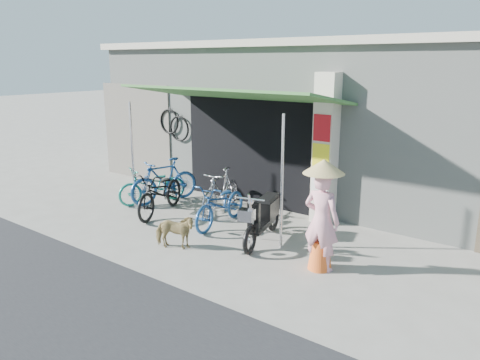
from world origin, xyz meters
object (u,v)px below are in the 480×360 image
Objects in this scene: bike_silver at (221,191)px; moped at (263,217)px; bike_teal at (153,185)px; street_dog at (174,232)px; bike_navy at (221,204)px; bike_black at (161,192)px; bike_blue at (164,181)px; nun at (322,216)px.

bike_silver is 1.89m from moped.
bike_teal is 2.87m from street_dog.
bike_black is at bearing -178.91° from bike_navy.
bike_navy is (0.56, -0.68, -0.03)m from bike_silver.
bike_navy is at bearing 14.85° from bike_teal.
bike_navy is at bearing -21.27° from street_dog.
bike_blue is 4.73m from nun.
street_dog is at bearing -14.34° from bike_teal.
bike_teal is 2.25m from bike_navy.
bike_black is 1.29m from bike_silver.
nun is (4.02, -0.40, 0.39)m from bike_black.
bike_navy is 1.43m from street_dog.
bike_silver is at bearing 23.82° from bike_blue.
bike_blue reaches higher than bike_silver.
bike_navy is at bearing -14.57° from nun.
street_dog is at bearing -92.28° from bike_navy.
street_dog is 0.42× the size of nun.
street_dog is (0.67, -2.09, -0.16)m from bike_silver.
street_dog is at bearing -25.42° from bike_blue.
bike_teal is 0.86m from bike_black.
bike_navy is 2.26× the size of street_dog.
bike_blue is at bearing 178.86° from bike_silver.
bike_navy is 1.14m from moped.
moped is (3.20, -0.61, -0.06)m from bike_blue.
moped is at bearing 13.97° from bike_teal.
nun is at bearing -97.26° from street_dog.
nun is (4.76, -0.84, 0.45)m from bike_teal.
bike_teal is at bearing -174.87° from bike_silver.
street_dog is at bearing -82.12° from bike_silver.
bike_silver is 0.89× the size of nun.
bike_teal is at bearing 167.38° from bike_navy.
bike_black reaches higher than street_dog.
bike_blue is 2.29× the size of street_dog.
nun reaches higher than moped.
nun is at bearing -23.94° from bike_black.
nun is at bearing -32.52° from bike_silver.
moped is at bearing -17.41° from bike_black.
street_dog is (0.11, -1.42, -0.13)m from bike_navy.
bike_blue is at bearing -13.96° from nun.
nun is (2.41, 0.81, 0.56)m from street_dog.
bike_teal is 0.96× the size of bike_navy.
street_dog is 2.61m from nun.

